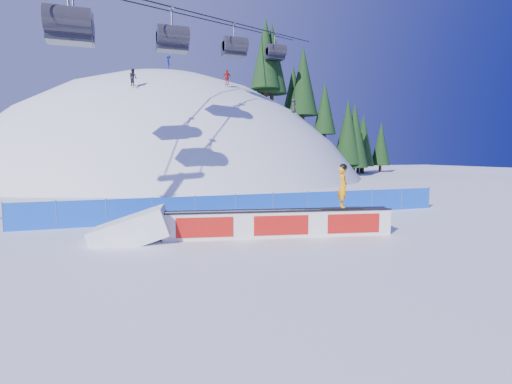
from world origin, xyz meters
name	(u,v)px	position (x,y,z in m)	size (l,w,h in m)	color
ground	(292,235)	(0.00, 0.00, 0.00)	(160.00, 160.00, 0.00)	white
snow_hill	(168,303)	(0.00, 42.00, -18.00)	(64.00, 64.00, 64.00)	white
treeline	(330,116)	(24.85, 40.38, 9.01)	(24.27, 13.72, 18.71)	#342014
safety_fence	(255,206)	(0.00, 4.50, 0.60)	(22.05, 0.05, 1.30)	blue
chairlift	(225,22)	(4.74, 27.49, 16.89)	(40.80, 41.70, 22.00)	gray
rail_box	(280,223)	(-0.62, -0.19, 0.53)	(8.85, 2.31, 1.07)	white
snow_ramp	(132,241)	(-6.08, 0.87, 0.00)	(2.68, 1.79, 1.01)	white
snowboarder	(343,186)	(1.87, -0.68, 1.94)	(1.72, 0.69, 1.77)	black
distant_skiers	(201,78)	(2.80, 30.79, 11.62)	(19.06, 10.38, 7.02)	black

